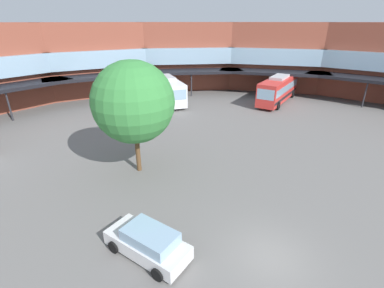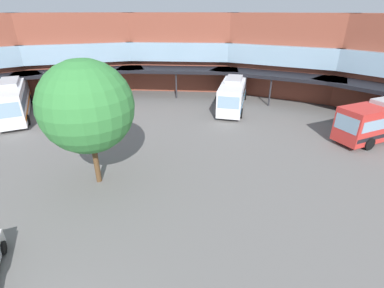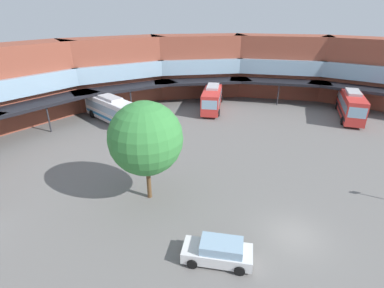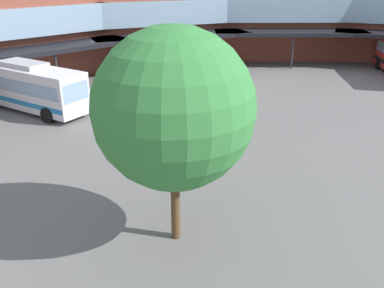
# 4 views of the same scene
# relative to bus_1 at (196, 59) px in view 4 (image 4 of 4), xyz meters

# --- Properties ---
(station_building) EXTENTS (85.37, 43.06, 10.59)m
(station_building) POSITION_rel_bus_1_xyz_m (-16.85, 0.85, 3.42)
(station_building) COLOR brown
(station_building) RESTS_ON ground
(bus_1) EXTENTS (10.20, 9.07, 3.75)m
(bus_1) POSITION_rel_bus_1_xyz_m (0.00, 0.00, 0.00)
(bus_1) COLOR red
(bus_1) RESTS_ON ground
(bus_3) EXTENTS (3.22, 10.75, 3.67)m
(bus_3) POSITION_rel_bus_1_xyz_m (-15.05, 5.14, -0.04)
(bus_3) COLOR white
(bus_3) RESTS_ON ground
(plaza_tree) EXTENTS (5.91, 5.91, 8.43)m
(plaza_tree) POSITION_rel_bus_1_xyz_m (-21.77, -13.94, 3.57)
(plaza_tree) COLOR brown
(plaza_tree) RESTS_ON ground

